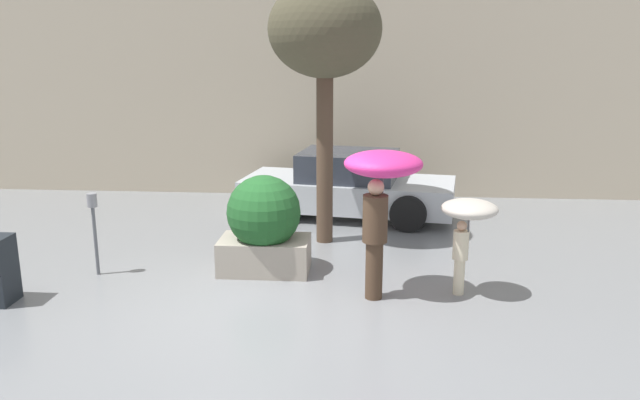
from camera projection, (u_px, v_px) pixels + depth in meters
name	position (u px, v px, depth m)	size (l,w,h in m)	color
ground_plane	(247.00, 307.00, 8.06)	(40.00, 40.00, 0.00)	slate
building_facade	(299.00, 59.00, 13.63)	(18.00, 0.30, 6.00)	#B7A88E
planter_box	(264.00, 225.00, 9.18)	(1.33, 1.09, 1.46)	#9E9384
person_adult	(381.00, 182.00, 8.06)	(1.02, 1.02, 1.97)	#473323
person_child	(468.00, 218.00, 8.18)	(0.74, 0.74, 1.33)	beige
parked_car_near	(348.00, 186.00, 12.30)	(4.31, 2.38, 1.28)	#B7BCC1
street_tree	(325.00, 35.00, 9.97)	(1.83, 1.83, 4.33)	brown
parking_meter	(93.00, 217.00, 9.01)	(0.14, 0.14, 1.23)	#595B60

